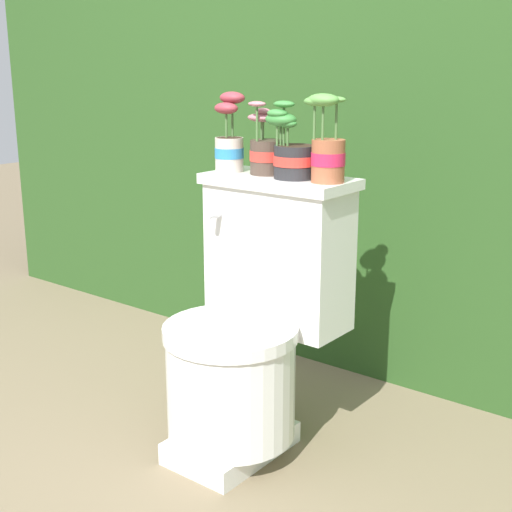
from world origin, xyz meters
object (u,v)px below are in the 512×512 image
potted_plant_midleft (267,150)px  potted_plant_middle (292,152)px  toilet (252,328)px  potted_plant_midright (327,149)px  potted_plant_left (229,141)px

potted_plant_midleft → potted_plant_middle: 0.11m
toilet → potted_plant_midleft: size_ratio=3.73×
toilet → potted_plant_midright: (0.17, 0.12, 0.52)m
toilet → potted_plant_middle: 0.52m
potted_plant_left → potted_plant_midleft: bearing=9.7°
toilet → potted_plant_middle: bearing=66.4°
potted_plant_left → potted_plant_midleft: (0.12, 0.02, -0.02)m
potted_plant_left → potted_plant_midright: potted_plant_midright is taller
potted_plant_middle → potted_plant_left: bearing=-179.7°
toilet → potted_plant_midleft: (-0.05, 0.14, 0.50)m
potted_plant_left → potted_plant_middle: size_ratio=1.08×
potted_plant_left → potted_plant_middle: bearing=0.3°
potted_plant_midright → potted_plant_midleft: bearing=175.0°
potted_plant_middle → potted_plant_midright: 0.12m
potted_plant_midright → toilet: bearing=-144.6°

